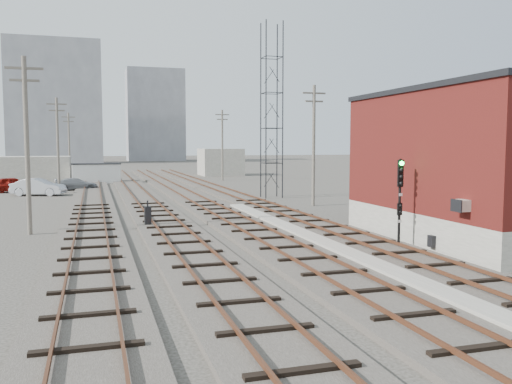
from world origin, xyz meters
name	(u,v)px	position (x,y,z in m)	size (l,w,h in m)	color
ground	(170,181)	(0.00, 60.00, 0.00)	(320.00, 320.00, 0.00)	#282621
track_right	(227,193)	(2.50, 39.00, 0.11)	(3.20, 90.00, 0.39)	#332D28
track_mid_right	(184,194)	(-1.50, 39.00, 0.11)	(3.20, 90.00, 0.39)	#332D28
track_mid_left	(139,196)	(-5.50, 39.00, 0.11)	(3.20, 90.00, 0.39)	#332D28
track_left	(92,197)	(-9.50, 39.00, 0.11)	(3.20, 90.00, 0.39)	#332D28
platform_curb	(310,239)	(0.50, 14.00, 0.13)	(0.90, 28.00, 0.26)	gray
brick_building	(465,165)	(7.50, 12.00, 3.63)	(6.54, 12.20, 7.22)	gray
lattice_tower	(272,111)	(5.50, 35.00, 7.50)	(1.60, 1.60, 15.00)	black
utility_pole_left_a	(27,141)	(-12.50, 20.00, 4.80)	(1.80, 0.24, 9.00)	#595147
utility_pole_left_b	(58,143)	(-12.50, 45.00, 4.80)	(1.80, 0.24, 9.00)	#595147
utility_pole_left_c	(69,143)	(-12.50, 70.00, 4.80)	(1.80, 0.24, 9.00)	#595147
utility_pole_right_a	(314,142)	(6.50, 28.00, 4.80)	(1.80, 0.24, 9.00)	#595147
utility_pole_right_b	(222,143)	(6.50, 58.00, 4.80)	(1.80, 0.24, 9.00)	#595147
apartment_left	(56,103)	(-18.00, 135.00, 15.00)	(22.00, 14.00, 30.00)	gray
apartment_right	(155,116)	(8.00, 150.00, 13.00)	(16.00, 12.00, 26.00)	gray
shed_left	(36,170)	(-16.00, 60.00, 1.60)	(8.00, 5.00, 3.20)	gray
shed_right	(220,162)	(9.00, 70.00, 2.00)	(6.00, 6.00, 4.00)	gray
signal_mast	(400,196)	(3.70, 11.42, 2.33)	(0.40, 0.41, 3.97)	gray
switch_stand	(148,216)	(-6.49, 20.50, 0.67)	(0.37, 0.37, 1.42)	black
site_trailer	(96,173)	(-9.04, 57.80, 1.20)	(5.80, 2.83, 2.38)	silver
car_red	(13,184)	(-16.89, 47.33, 0.74)	(1.76, 4.37, 1.49)	maroon
car_silver	(38,187)	(-14.14, 42.69, 0.78)	(1.64, 4.71, 1.55)	#B4B6BC
car_grey	(76,184)	(-11.04, 48.07, 0.61)	(1.71, 4.21, 1.22)	gray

